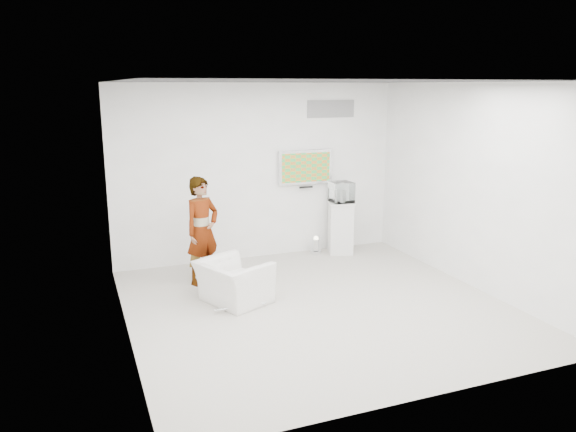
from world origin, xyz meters
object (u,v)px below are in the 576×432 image
object	(u,v)px
armchair	(233,282)
pedestal	(341,228)
person	(202,231)
tv	(305,167)
floor_uplight	(316,246)

from	to	relation	value
armchair	pedestal	bearing A→B (deg)	-80.41
person	tv	bearing A→B (deg)	-3.55
floor_uplight	armchair	bearing A→B (deg)	-139.96
tv	armchair	world-z (taller)	tv
pedestal	floor_uplight	distance (m)	0.55
person	floor_uplight	size ratio (longest dim) A/B	5.26
person	floor_uplight	bearing A→B (deg)	-9.48
armchair	floor_uplight	world-z (taller)	armchair
armchair	tv	bearing A→B (deg)	-68.33
armchair	person	bearing A→B (deg)	-11.16
pedestal	armchair	bearing A→B (deg)	-146.83
person	pedestal	distance (m)	2.76
person	armchair	distance (m)	1.10
floor_uplight	tv	bearing A→B (deg)	123.14
tv	floor_uplight	size ratio (longest dim) A/B	3.21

